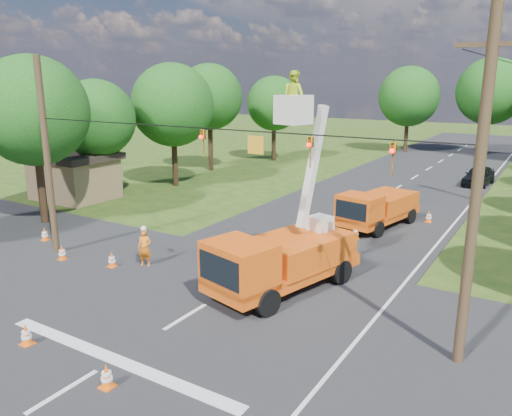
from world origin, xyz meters
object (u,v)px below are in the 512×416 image
Objects in this scene: traffic_cone_1 at (107,376)px; traffic_cone_4 at (112,260)px; tree_far_b at (491,91)px; traffic_cone_2 at (309,258)px; tree_far_a at (409,97)px; tree_left_e at (209,97)px; tree_left_f at (274,104)px; ground_worker at (145,248)px; traffic_cone_7 at (429,216)px; shed at (74,175)px; tree_left_c at (96,119)px; traffic_cone_3 at (356,233)px; tree_left_b at (33,111)px; tree_left_d at (173,105)px; traffic_cone_0 at (26,335)px; pole_left at (47,159)px; distant_car at (479,176)px; traffic_cone_5 at (62,252)px; bucket_truck at (282,248)px; traffic_cone_6 at (45,234)px; second_truck at (377,208)px; pole_right_near at (477,190)px.

traffic_cone_1 is 9.14m from traffic_cone_4.
traffic_cone_2 is at bearing -92.22° from tree_far_b.
traffic_cone_1 is 0.07× the size of tree_far_a.
tree_left_f is (2.00, 8.00, -0.81)m from tree_left_e.
ground_worker is 0.18× the size of tree_left_e.
shed reaches higher than traffic_cone_7.
tree_left_c is 40.96m from tree_far_b.
traffic_cone_3 and traffic_cone_7 have the same top height.
tree_far_a is 0.92× the size of tree_far_b.
tree_left_e reaches higher than traffic_cone_4.
traffic_cone_7 is 22.84m from tree_left_b.
traffic_cone_3 is 18.63m from tree_left_d.
traffic_cone_0 is 0.08× the size of tree_left_f.
traffic_cone_4 is (-2.82, 6.03, 0.00)m from traffic_cone_0.
tree_left_f is at bearing -127.01° from tree_far_a.
pole_left is at bearing -79.98° from tree_left_f.
traffic_cone_7 is 0.07× the size of tree_far_b.
distant_car is 6.15× the size of traffic_cone_5.
tree_left_f is at bearing 89.24° from tree_left_d.
tree_left_b is at bearing -173.72° from traffic_cone_2.
bucket_truck is 0.89× the size of tree_left_b.
traffic_cone_0 is (-7.99, -33.49, -0.39)m from distant_car.
tree_left_f reaches higher than traffic_cone_4.
bucket_truck is at bearing -90.74° from traffic_cone_3.
tree_left_e reaches higher than traffic_cone_6.
traffic_cone_4 and traffic_cone_6 have the same top height.
bucket_truck is 21.79m from tree_left_d.
tree_left_f is (1.70, 21.00, 0.25)m from tree_left_c.
traffic_cone_5 is 0.08× the size of tree_left_d.
ground_worker reaches higher than traffic_cone_2.
traffic_cone_2 is 0.09× the size of tree_left_c.
tree_left_e is at bearing -160.93° from distant_car.
traffic_cone_2 is at bearing 67.61° from traffic_cone_0.
pole_left reaches higher than tree_left_f.
tree_left_b reaches higher than second_truck.
traffic_cone_2 is 0.08× the size of tree_left_f.
bucket_truck is 11.66× the size of traffic_cone_1.
tree_left_e is (1.20, 14.00, 4.87)m from shed.
bucket_truck is 7.82m from traffic_cone_3.
tree_left_b is at bearing -112.62° from tree_far_b.
traffic_cone_1 is 1.00× the size of traffic_cone_6.
traffic_cone_0 and traffic_cone_1 have the same top height.
tree_left_e reaches higher than tree_left_d.
tree_far_b is at bearing 87.58° from traffic_cone_1.
tree_far_b is (21.00, 37.00, 5.19)m from shed.
pole_right_near reaches higher than tree_left_f.
pole_left is 16.06m from tree_left_d.
traffic_cone_4 is at bearing 0.67° from pole_left.
tree_far_a reaches higher than pole_left.
tree_left_d reaches higher than traffic_cone_5.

